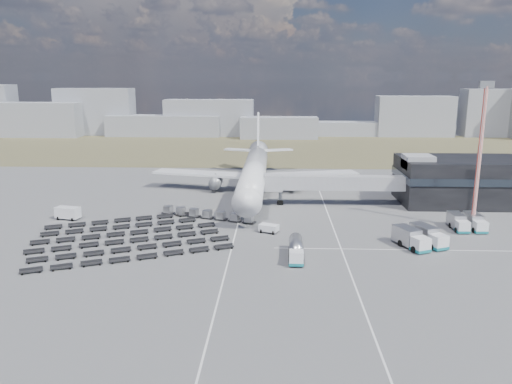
{
  "coord_description": "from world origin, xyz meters",
  "views": [
    {
      "loc": [
        5.12,
        -85.94,
        27.51
      ],
      "look_at": [
        1.08,
        15.57,
        4.0
      ],
      "focal_mm": 35.0,
      "sensor_mm": 36.0,
      "label": 1
    }
  ],
  "objects": [
    {
      "name": "service_trucks_near",
      "position": [
        29.11,
        -6.14,
        1.59
      ],
      "size": [
        8.49,
        9.11,
        2.94
      ],
      "rotation": [
        0.0,
        0.0,
        0.41
      ],
      "color": "white",
      "rests_on": "ground"
    },
    {
      "name": "jet_bridge",
      "position": [
        15.9,
        20.42,
        5.05
      ],
      "size": [
        30.3,
        3.8,
        7.05
      ],
      "color": "#939399",
      "rests_on": "ground"
    },
    {
      "name": "floodlight_mast",
      "position": [
        41.79,
        4.38,
        13.44
      ],
      "size": [
        2.49,
        2.07,
        26.82
      ],
      "rotation": [
        0.0,
        0.0,
        -0.01
      ],
      "color": "red",
      "rests_on": "ground"
    },
    {
      "name": "terminal",
      "position": [
        47.77,
        23.96,
        5.25
      ],
      "size": [
        30.4,
        16.4,
        11.0
      ],
      "color": "black",
      "rests_on": "ground"
    },
    {
      "name": "baggage_dollies",
      "position": [
        -20.75,
        -4.5,
        0.37
      ],
      "size": [
        37.73,
        33.62,
        0.75
      ],
      "rotation": [
        0.0,
        0.0,
        0.4
      ],
      "color": "black",
      "rests_on": "ground"
    },
    {
      "name": "airliner",
      "position": [
        0.0,
        32.38,
        5.29
      ],
      "size": [
        51.59,
        64.53,
        17.62
      ],
      "color": "white",
      "rests_on": "ground"
    },
    {
      "name": "fuel_tanker",
      "position": [
        8.42,
        -12.44,
        1.41
      ],
      "size": [
        2.43,
        8.79,
        2.82
      ],
      "rotation": [
        0.0,
        0.0,
        -0.03
      ],
      "color": "white",
      "rests_on": "ground"
    },
    {
      "name": "service_trucks_far",
      "position": [
        40.43,
        3.68,
        1.41
      ],
      "size": [
        5.52,
        6.57,
        2.6
      ],
      "rotation": [
        0.0,
        0.0,
        0.02
      ],
      "color": "white",
      "rests_on": "ground"
    },
    {
      "name": "ground",
      "position": [
        0.0,
        0.0,
        0.0
      ],
      "size": [
        420.0,
        420.0,
        0.0
      ],
      "primitive_type": "plane",
      "color": "#565659",
      "rests_on": "ground"
    },
    {
      "name": "catering_truck",
      "position": [
        12.82,
        41.79,
        1.43
      ],
      "size": [
        4.37,
        6.59,
        2.8
      ],
      "rotation": [
        0.0,
        0.0,
        -0.34
      ],
      "color": "white",
      "rests_on": "ground"
    },
    {
      "name": "pushback_tug",
      "position": [
        4.0,
        0.36,
        0.76
      ],
      "size": [
        3.85,
        3.07,
        1.51
      ],
      "primitive_type": "cube",
      "rotation": [
        0.0,
        0.0,
        -0.4
      ],
      "color": "white",
      "rests_on": "ground"
    },
    {
      "name": "uld_row",
      "position": [
        -8.34,
        8.93,
        0.95
      ],
      "size": [
        19.75,
        8.33,
        1.59
      ],
      "rotation": [
        0.0,
        0.0,
        -0.35
      ],
      "color": "black",
      "rests_on": "ground"
    },
    {
      "name": "lane_markings",
      "position": [
        9.77,
        3.0,
        0.01
      ],
      "size": [
        47.12,
        110.0,
        0.01
      ],
      "color": "silver",
      "rests_on": "ground"
    },
    {
      "name": "utility_van",
      "position": [
        -35.81,
        7.4,
        1.24
      ],
      "size": [
        5.09,
        3.19,
        2.48
      ],
      "primitive_type": "cube",
      "rotation": [
        0.0,
        0.0,
        -0.24
      ],
      "color": "white",
      "rests_on": "ground"
    },
    {
      "name": "grass_strip",
      "position": [
        0.0,
        110.0,
        0.01
      ],
      "size": [
        420.0,
        90.0,
        0.01
      ],
      "primitive_type": "cube",
      "color": "brown",
      "rests_on": "ground"
    },
    {
      "name": "skyline",
      "position": [
        -7.34,
        150.98,
        9.6
      ],
      "size": [
        324.97,
        24.23,
        25.26
      ],
      "color": "gray",
      "rests_on": "ground"
    }
  ]
}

